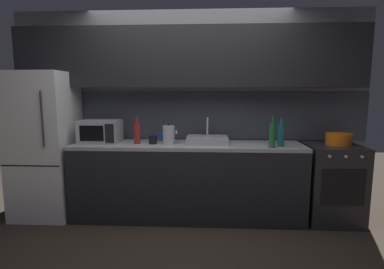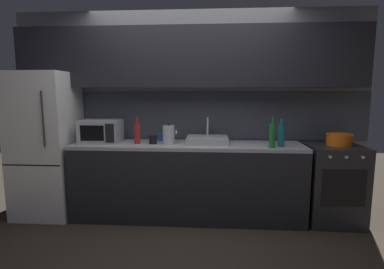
% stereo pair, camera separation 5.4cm
% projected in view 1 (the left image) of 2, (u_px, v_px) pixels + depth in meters
% --- Properties ---
extents(ground_plane, '(10.00, 10.00, 0.00)m').
position_uv_depth(ground_plane, '(181.00, 257.00, 2.70)').
color(ground_plane, '#2D261E').
extents(back_wall, '(4.42, 0.44, 2.50)m').
position_uv_depth(back_wall, '(189.00, 88.00, 3.66)').
color(back_wall, slate).
rests_on(back_wall, ground).
extents(counter_run, '(2.68, 0.60, 0.90)m').
position_uv_depth(counter_run, '(187.00, 181.00, 3.53)').
color(counter_run, black).
rests_on(counter_run, ground).
extents(refrigerator, '(0.68, 0.69, 1.73)m').
position_uv_depth(refrigerator, '(45.00, 145.00, 3.56)').
color(refrigerator, white).
rests_on(refrigerator, ground).
extents(oven_range, '(0.60, 0.62, 0.90)m').
position_uv_depth(oven_range, '(331.00, 183.00, 3.44)').
color(oven_range, '#232326').
rests_on(oven_range, ground).
extents(microwave, '(0.46, 0.35, 0.27)m').
position_uv_depth(microwave, '(100.00, 131.00, 3.51)').
color(microwave, '#A8AAAF').
rests_on(microwave, counter_run).
extents(sink_basin, '(0.48, 0.38, 0.30)m').
position_uv_depth(sink_basin, '(207.00, 140.00, 3.47)').
color(sink_basin, '#ADAFB5').
rests_on(sink_basin, counter_run).
extents(kettle, '(0.17, 0.14, 0.24)m').
position_uv_depth(kettle, '(169.00, 135.00, 3.41)').
color(kettle, '#B7BABF').
rests_on(kettle, counter_run).
extents(wine_bottle_teal, '(0.07, 0.07, 0.31)m').
position_uv_depth(wine_bottle_teal, '(281.00, 135.00, 3.26)').
color(wine_bottle_teal, '#19666B').
rests_on(wine_bottle_teal, counter_run).
extents(wine_bottle_red, '(0.07, 0.07, 0.32)m').
position_uv_depth(wine_bottle_red, '(137.00, 133.00, 3.43)').
color(wine_bottle_red, '#A82323').
rests_on(wine_bottle_red, counter_run).
extents(wine_bottle_green, '(0.07, 0.07, 0.34)m').
position_uv_depth(wine_bottle_green, '(272.00, 135.00, 3.18)').
color(wine_bottle_green, '#1E6B2D').
rests_on(wine_bottle_green, counter_run).
extents(mug_dark, '(0.09, 0.09, 0.09)m').
position_uv_depth(mug_dark, '(153.00, 140.00, 3.43)').
color(mug_dark, black).
rests_on(mug_dark, counter_run).
extents(mug_blue, '(0.08, 0.08, 0.09)m').
position_uv_depth(mug_blue, '(161.00, 137.00, 3.65)').
color(mug_blue, '#234299').
rests_on(mug_blue, counter_run).
extents(cooking_pot, '(0.28, 0.28, 0.13)m').
position_uv_depth(cooking_pot, '(338.00, 139.00, 3.36)').
color(cooking_pot, orange).
rests_on(cooking_pot, oven_range).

